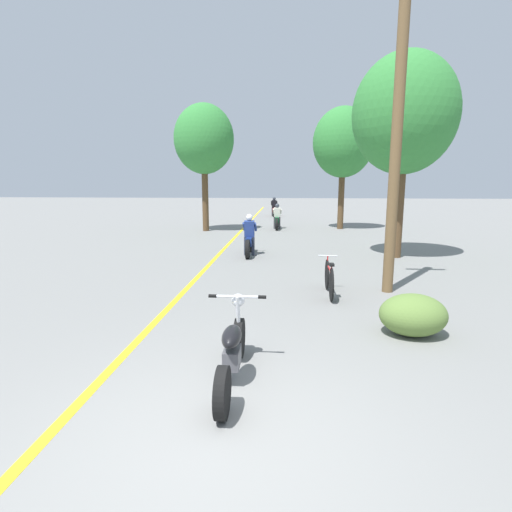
{
  "coord_description": "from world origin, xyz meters",
  "views": [
    {
      "loc": [
        0.67,
        -3.51,
        2.52
      ],
      "look_at": [
        0.0,
        5.16,
        0.9
      ],
      "focal_mm": 28.0,
      "sensor_mm": 36.0,
      "label": 1
    }
  ],
  "objects_px": {
    "roadside_tree_right_near": "(405,114)",
    "roadside_tree_right_far": "(343,143)",
    "motorcycle_rider_lead": "(249,240)",
    "roadside_tree_left": "(204,140)",
    "motorcycle_foreground": "(232,350)",
    "utility_pole": "(397,129)",
    "motorcycle_rider_mid": "(277,219)",
    "bicycle_parked": "(329,278)",
    "motorcycle_rider_far": "(274,209)"
  },
  "relations": [
    {
      "from": "roadside_tree_right_near",
      "to": "roadside_tree_right_far",
      "type": "bearing_deg",
      "value": 95.52
    },
    {
      "from": "motorcycle_rider_lead",
      "to": "roadside_tree_left",
      "type": "bearing_deg",
      "value": 113.22
    },
    {
      "from": "roadside_tree_left",
      "to": "motorcycle_rider_lead",
      "type": "bearing_deg",
      "value": -66.78
    },
    {
      "from": "motorcycle_foreground",
      "to": "utility_pole",
      "type": "bearing_deg",
      "value": 56.01
    },
    {
      "from": "utility_pole",
      "to": "motorcycle_rider_lead",
      "type": "xyz_separation_m",
      "value": [
        -3.64,
        4.46,
        -3.12
      ]
    },
    {
      "from": "motorcycle_rider_mid",
      "to": "bicycle_parked",
      "type": "distance_m",
      "value": 12.95
    },
    {
      "from": "roadside_tree_right_far",
      "to": "motorcycle_rider_far",
      "type": "bearing_deg",
      "value": 115.96
    },
    {
      "from": "utility_pole",
      "to": "bicycle_parked",
      "type": "distance_m",
      "value": 3.57
    },
    {
      "from": "motorcycle_rider_lead",
      "to": "bicycle_parked",
      "type": "bearing_deg",
      "value": -64.89
    },
    {
      "from": "motorcycle_rider_far",
      "to": "bicycle_parked",
      "type": "height_order",
      "value": "motorcycle_rider_far"
    },
    {
      "from": "roadside_tree_right_far",
      "to": "roadside_tree_left",
      "type": "distance_m",
      "value": 7.26
    },
    {
      "from": "motorcycle_rider_far",
      "to": "bicycle_parked",
      "type": "xyz_separation_m",
      "value": [
        1.92,
        -21.01,
        -0.15
      ]
    },
    {
      "from": "roadside_tree_left",
      "to": "roadside_tree_right_near",
      "type": "bearing_deg",
      "value": -40.84
    },
    {
      "from": "roadside_tree_left",
      "to": "motorcycle_rider_lead",
      "type": "relative_size",
      "value": 3.21
    },
    {
      "from": "roadside_tree_left",
      "to": "motorcycle_rider_far",
      "type": "bearing_deg",
      "value": 70.9
    },
    {
      "from": "roadside_tree_right_far",
      "to": "motorcycle_rider_mid",
      "type": "bearing_deg",
      "value": -176.07
    },
    {
      "from": "utility_pole",
      "to": "motorcycle_foreground",
      "type": "distance_m",
      "value": 6.31
    },
    {
      "from": "roadside_tree_right_far",
      "to": "motorcycle_rider_lead",
      "type": "bearing_deg",
      "value": -116.83
    },
    {
      "from": "roadside_tree_right_near",
      "to": "roadside_tree_right_far",
      "type": "xyz_separation_m",
      "value": [
        -0.8,
        8.31,
        -0.1
      ]
    },
    {
      "from": "roadside_tree_right_far",
      "to": "motorcycle_rider_mid",
      "type": "relative_size",
      "value": 2.93
    },
    {
      "from": "utility_pole",
      "to": "roadside_tree_right_far",
      "type": "bearing_deg",
      "value": 87.56
    },
    {
      "from": "roadside_tree_left",
      "to": "bicycle_parked",
      "type": "bearing_deg",
      "value": -65.99
    },
    {
      "from": "roadside_tree_right_near",
      "to": "motorcycle_foreground",
      "type": "height_order",
      "value": "roadside_tree_right_near"
    },
    {
      "from": "roadside_tree_left",
      "to": "motorcycle_rider_far",
      "type": "height_order",
      "value": "roadside_tree_left"
    },
    {
      "from": "roadside_tree_right_near",
      "to": "roadside_tree_left",
      "type": "xyz_separation_m",
      "value": [
        -7.91,
        6.84,
        -0.03
      ]
    },
    {
      "from": "motorcycle_rider_lead",
      "to": "motorcycle_rider_far",
      "type": "xyz_separation_m",
      "value": [
        0.33,
        16.2,
        -0.0
      ]
    },
    {
      "from": "utility_pole",
      "to": "motorcycle_rider_mid",
      "type": "relative_size",
      "value": 3.27
    },
    {
      "from": "bicycle_parked",
      "to": "utility_pole",
      "type": "bearing_deg",
      "value": 14.49
    },
    {
      "from": "roadside_tree_right_near",
      "to": "motorcycle_rider_mid",
      "type": "xyz_separation_m",
      "value": [
        -4.23,
        8.08,
        -4.11
      ]
    },
    {
      "from": "motorcycle_rider_mid",
      "to": "bicycle_parked",
      "type": "relative_size",
      "value": 1.29
    },
    {
      "from": "motorcycle_rider_lead",
      "to": "motorcycle_rider_far",
      "type": "bearing_deg",
      "value": 88.82
    },
    {
      "from": "roadside_tree_right_far",
      "to": "bicycle_parked",
      "type": "height_order",
      "value": "roadside_tree_right_far"
    },
    {
      "from": "motorcycle_rider_lead",
      "to": "motorcycle_rider_far",
      "type": "distance_m",
      "value": 16.2
    },
    {
      "from": "motorcycle_rider_lead",
      "to": "motorcycle_rider_mid",
      "type": "bearing_deg",
      "value": 84.61
    },
    {
      "from": "motorcycle_rider_mid",
      "to": "roadside_tree_right_far",
      "type": "bearing_deg",
      "value": 3.93
    },
    {
      "from": "motorcycle_rider_far",
      "to": "utility_pole",
      "type": "bearing_deg",
      "value": -80.89
    },
    {
      "from": "motorcycle_foreground",
      "to": "motorcycle_rider_mid",
      "type": "bearing_deg",
      "value": 89.53
    },
    {
      "from": "roadside_tree_right_far",
      "to": "motorcycle_rider_lead",
      "type": "relative_size",
      "value": 3.22
    },
    {
      "from": "roadside_tree_right_far",
      "to": "roadside_tree_left",
      "type": "bearing_deg",
      "value": -168.28
    },
    {
      "from": "motorcycle_foreground",
      "to": "motorcycle_rider_far",
      "type": "xyz_separation_m",
      "value": [
        -0.29,
        25.14,
        0.12
      ]
    },
    {
      "from": "roadside_tree_right_far",
      "to": "roadside_tree_right_near",
      "type": "bearing_deg",
      "value": -84.48
    },
    {
      "from": "motorcycle_rider_lead",
      "to": "motorcycle_rider_far",
      "type": "relative_size",
      "value": 0.97
    },
    {
      "from": "roadside_tree_right_near",
      "to": "bicycle_parked",
      "type": "height_order",
      "value": "roadside_tree_right_near"
    },
    {
      "from": "utility_pole",
      "to": "motorcycle_rider_mid",
      "type": "distance_m",
      "value": 13.21
    },
    {
      "from": "roadside_tree_right_near",
      "to": "roadside_tree_left",
      "type": "distance_m",
      "value": 10.46
    },
    {
      "from": "motorcycle_rider_lead",
      "to": "bicycle_parked",
      "type": "xyz_separation_m",
      "value": [
        2.26,
        -4.82,
        -0.16
      ]
    },
    {
      "from": "motorcycle_rider_lead",
      "to": "motorcycle_rider_mid",
      "type": "height_order",
      "value": "motorcycle_rider_lead"
    },
    {
      "from": "roadside_tree_right_near",
      "to": "motorcycle_rider_far",
      "type": "relative_size",
      "value": 3.21
    },
    {
      "from": "utility_pole",
      "to": "bicycle_parked",
      "type": "bearing_deg",
      "value": -165.51
    },
    {
      "from": "utility_pole",
      "to": "motorcycle_rider_mid",
      "type": "xyz_separation_m",
      "value": [
        -2.88,
        12.5,
        -3.13
      ]
    }
  ]
}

